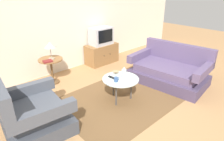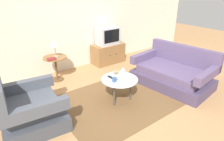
# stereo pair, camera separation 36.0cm
# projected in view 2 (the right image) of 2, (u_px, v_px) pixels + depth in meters

# --- Properties ---
(ground_plane) EXTENTS (16.00, 16.00, 0.00)m
(ground_plane) POSITION_uv_depth(u_px,v_px,m) (123.00, 104.00, 3.80)
(ground_plane) COLOR #AD7F51
(back_wall) EXTENTS (9.00, 0.12, 2.70)m
(back_wall) POSITION_uv_depth(u_px,v_px,m) (65.00, 18.00, 4.92)
(back_wall) COLOR beige
(back_wall) RESTS_ON ground
(area_rug) EXTENTS (2.38, 1.82, 0.00)m
(area_rug) POSITION_uv_depth(u_px,v_px,m) (119.00, 100.00, 3.96)
(area_rug) COLOR brown
(area_rug) RESTS_ON ground
(armchair) EXTENTS (1.05, 1.09, 0.94)m
(armchair) POSITION_uv_depth(u_px,v_px,m) (28.00, 110.00, 3.14)
(armchair) COLOR #3E424B
(armchair) RESTS_ON ground
(couch) EXTENTS (1.18, 1.76, 0.85)m
(couch) POSITION_uv_depth(u_px,v_px,m) (173.00, 73.00, 4.47)
(couch) COLOR #4B3E5C
(couch) RESTS_ON ground
(coffee_table) EXTENTS (0.70, 0.70, 0.47)m
(coffee_table) POSITION_uv_depth(u_px,v_px,m) (120.00, 81.00, 3.79)
(coffee_table) COLOR #B2C6C1
(coffee_table) RESTS_ON ground
(side_table) EXTENTS (0.54, 0.54, 0.58)m
(side_table) POSITION_uv_depth(u_px,v_px,m) (56.00, 63.00, 4.61)
(side_table) COLOR olive
(side_table) RESTS_ON ground
(tv_stand) EXTENTS (0.92, 0.48, 0.56)m
(tv_stand) POSITION_uv_depth(u_px,v_px,m) (108.00, 53.00, 5.71)
(tv_stand) COLOR olive
(tv_stand) RESTS_ON ground
(television) EXTENTS (0.62, 0.39, 0.48)m
(television) POSITION_uv_depth(u_px,v_px,m) (108.00, 36.00, 5.50)
(television) COLOR #B7B7BC
(television) RESTS_ON tv_stand
(table_lamp) EXTENTS (0.26, 0.26, 0.39)m
(table_lamp) POSITION_uv_depth(u_px,v_px,m) (54.00, 44.00, 4.42)
(table_lamp) COLOR #9E937A
(table_lamp) RESTS_ON side_table
(vase) EXTENTS (0.09, 0.09, 0.25)m
(vase) POSITION_uv_depth(u_px,v_px,m) (123.00, 74.00, 3.70)
(vase) COLOR silver
(vase) RESTS_ON coffee_table
(mug) EXTENTS (0.12, 0.08, 0.09)m
(mug) POSITION_uv_depth(u_px,v_px,m) (114.00, 79.00, 3.65)
(mug) COLOR #335184
(mug) RESTS_ON coffee_table
(bowl) EXTENTS (0.13, 0.13, 0.05)m
(bowl) POSITION_uv_depth(u_px,v_px,m) (116.00, 73.00, 3.97)
(bowl) COLOR tan
(bowl) RESTS_ON coffee_table
(tv_remote_dark) EXTENTS (0.05, 0.16, 0.02)m
(tv_remote_dark) POSITION_uv_depth(u_px,v_px,m) (111.00, 77.00, 3.81)
(tv_remote_dark) COLOR black
(tv_remote_dark) RESTS_ON coffee_table
(book) EXTENTS (0.21, 0.18, 0.03)m
(book) POSITION_uv_depth(u_px,v_px,m) (51.00, 59.00, 4.37)
(book) COLOR maroon
(book) RESTS_ON side_table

